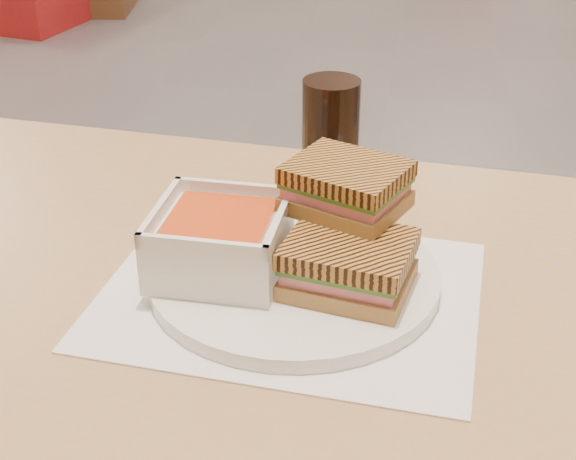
% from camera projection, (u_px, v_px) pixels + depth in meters
% --- Properties ---
extents(main_table, '(1.26, 0.80, 0.75)m').
position_uv_depth(main_table, '(228.00, 377.00, 0.87)').
color(main_table, tan).
rests_on(main_table, ground).
extents(tray_liner, '(0.38, 0.31, 0.00)m').
position_uv_depth(tray_liner, '(290.00, 294.00, 0.80)').
color(tray_liner, white).
rests_on(tray_liner, main_table).
extents(plate, '(0.29, 0.29, 0.02)m').
position_uv_depth(plate, '(294.00, 276.00, 0.81)').
color(plate, white).
rests_on(plate, tray_liner).
extents(soup_bowl, '(0.13, 0.13, 0.07)m').
position_uv_depth(soup_bowl, '(220.00, 243.00, 0.80)').
color(soup_bowl, white).
rests_on(soup_bowl, plate).
extents(panini_lower, '(0.13, 0.12, 0.05)m').
position_uv_depth(panini_lower, '(348.00, 265.00, 0.77)').
color(panini_lower, tan).
rests_on(panini_lower, plate).
extents(panini_upper, '(0.14, 0.13, 0.05)m').
position_uv_depth(panini_upper, '(346.00, 187.00, 0.80)').
color(panini_upper, tan).
rests_on(panini_upper, panini_lower).
extents(cola_glass, '(0.07, 0.07, 0.14)m').
position_uv_depth(cola_glass, '(330.00, 139.00, 0.96)').
color(cola_glass, black).
rests_on(cola_glass, main_table).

